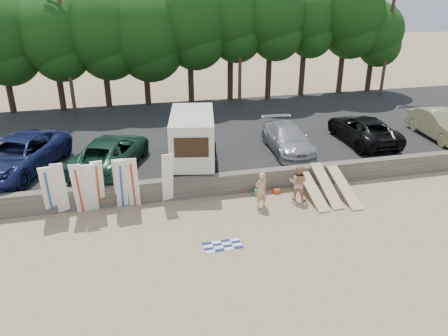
{
  "coord_description": "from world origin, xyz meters",
  "views": [
    {
      "loc": [
        -6.62,
        -15.35,
        9.57
      ],
      "look_at": [
        -2.28,
        3.0,
        1.31
      ],
      "focal_mm": 35.0,
      "sensor_mm": 36.0,
      "label": 1
    }
  ],
  "objects": [
    {
      "name": "beach_towel",
      "position": [
        -3.38,
        -1.4,
        0.01
      ],
      "size": [
        1.55,
        1.55,
        0.0
      ],
      "primitive_type": "plane",
      "rotation": [
        0.0,
        0.0,
        0.03
      ],
      "color": "white",
      "rests_on": "ground"
    },
    {
      "name": "cooler",
      "position": [
        -0.74,
        2.4,
        0.16
      ],
      "size": [
        0.45,
        0.39,
        0.32
      ],
      "primitive_type": "cube",
      "rotation": [
        0.0,
        0.0,
        -0.28
      ],
      "color": "#268B4B",
      "rests_on": "ground"
    },
    {
      "name": "surfboard_upright_6",
      "position": [
        -7.04,
        2.43,
        1.26
      ],
      "size": [
        0.56,
        0.79,
        2.52
      ],
      "primitive_type": "cube",
      "rotation": [
        0.27,
        0.0,
        0.08
      ],
      "color": "white",
      "rests_on": "ground"
    },
    {
      "name": "surfboard_upright_4",
      "position": [
        -8.03,
        2.56,
        1.26
      ],
      "size": [
        0.6,
        0.81,
        2.52
      ],
      "primitive_type": "cube",
      "rotation": [
        0.27,
        0.0,
        0.15
      ],
      "color": "white",
      "rests_on": "ground"
    },
    {
      "name": "car_4",
      "position": [
        11.67,
        5.78,
        1.52
      ],
      "size": [
        2.09,
        5.11,
        1.65
      ],
      "primitive_type": "imported",
      "rotation": [
        0.0,
        0.0,
        -0.07
      ],
      "color": "tan",
      "rests_on": "parking_lot"
    },
    {
      "name": "surfboard_low_2",
      "position": [
        3.14,
        1.33,
        0.5
      ],
      "size": [
        0.56,
        2.87,
        1.0
      ],
      "primitive_type": "cube",
      "rotation": [
        0.32,
        0.0,
        0.0
      ],
      "color": "#D0B783",
      "rests_on": "ground"
    },
    {
      "name": "utility_poles",
      "position": [
        2.0,
        16.0,
        5.43
      ],
      "size": [
        25.8,
        0.26,
        9.0
      ],
      "color": "#473321",
      "rests_on": "parking_lot"
    },
    {
      "name": "surfboard_upright_8",
      "position": [
        -5.01,
        2.52,
        1.28
      ],
      "size": [
        0.52,
        0.63,
        2.55
      ],
      "primitive_type": "cube",
      "rotation": [
        0.22,
        0.0,
        0.03
      ],
      "color": "white",
      "rests_on": "ground"
    },
    {
      "name": "car_2",
      "position": [
        2.01,
        5.92,
        1.42
      ],
      "size": [
        2.25,
        5.03,
        1.43
      ],
      "primitive_type": "imported",
      "rotation": [
        0.0,
        0.0,
        -0.05
      ],
      "color": "#949499",
      "rests_on": "parking_lot"
    },
    {
      "name": "beachgoer_a",
      "position": [
        -0.99,
        1.28,
        0.84
      ],
      "size": [
        0.7,
        0.56,
        1.69
      ],
      "primitive_type": "imported",
      "rotation": [
        0.0,
        0.0,
        3.42
      ],
      "color": "tan",
      "rests_on": "ground"
    },
    {
      "name": "surfboard_upright_7",
      "position": [
        -6.54,
        2.44,
        1.27
      ],
      "size": [
        0.56,
        0.7,
        2.54
      ],
      "primitive_type": "cube",
      "rotation": [
        0.23,
        0.0,
        -0.1
      ],
      "color": "white",
      "rests_on": "ground"
    },
    {
      "name": "parking_lot",
      "position": [
        0.0,
        10.5,
        0.35
      ],
      "size": [
        44.0,
        14.5,
        0.7
      ],
      "primitive_type": "cube",
      "color": "#282828",
      "rests_on": "ground"
    },
    {
      "name": "seawall",
      "position": [
        0.0,
        3.0,
        0.5
      ],
      "size": [
        44.0,
        0.5,
        1.0
      ],
      "primitive_type": "cube",
      "color": "#6B6356",
      "rests_on": "ground"
    },
    {
      "name": "treeline",
      "position": [
        -1.56,
        17.55,
        6.47
      ],
      "size": [
        33.26,
        6.38,
        9.35
      ],
      "color": "#382616",
      "rests_on": "parking_lot"
    },
    {
      "name": "ground",
      "position": [
        0.0,
        0.0,
        0.0
      ],
      "size": [
        120.0,
        120.0,
        0.0
      ],
      "primitive_type": "plane",
      "color": "tan",
      "rests_on": "ground"
    },
    {
      "name": "surfboard_upright_0",
      "position": [
        -10.08,
        2.49,
        1.25
      ],
      "size": [
        0.6,
        0.89,
        2.5
      ],
      "primitive_type": "cube",
      "rotation": [
        0.3,
        0.0,
        0.13
      ],
      "color": "white",
      "rests_on": "ground"
    },
    {
      "name": "surfboard_low_1",
      "position": [
        2.35,
        1.55,
        0.58
      ],
      "size": [
        0.56,
        2.82,
        1.16
      ],
      "primitive_type": "cube",
      "rotation": [
        0.37,
        0.0,
        0.0
      ],
      "color": "#D0B783",
      "rests_on": "ground"
    },
    {
      "name": "surfboard_low_0",
      "position": [
        1.63,
        1.52,
        0.46
      ],
      "size": [
        0.56,
        2.9,
        0.92
      ],
      "primitive_type": "cube",
      "rotation": [
        0.29,
        0.0,
        0.0
      ],
      "color": "#D0B783",
      "rests_on": "ground"
    },
    {
      "name": "beachgoer_b",
      "position": [
        0.89,
        1.53,
        0.89
      ],
      "size": [
        1.09,
        1.04,
        1.78
      ],
      "primitive_type": "imported",
      "rotation": [
        0.0,
        0.0,
        2.54
      ],
      "color": "tan",
      "rests_on": "ground"
    },
    {
      "name": "car_1",
      "position": [
        -7.48,
        5.81,
        1.5
      ],
      "size": [
        4.56,
        6.32,
        1.6
      ],
      "primitive_type": "imported",
      "rotation": [
        0.0,
        0.0,
        2.77
      ],
      "color": "#143726",
      "rests_on": "parking_lot"
    },
    {
      "name": "surfboard_upright_3",
      "position": [
        -8.34,
        2.37,
        1.25
      ],
      "size": [
        0.57,
        0.87,
        2.5
      ],
      "primitive_type": "cube",
      "rotation": [
        0.3,
        0.0,
        0.09
      ],
      "color": "white",
      "rests_on": "ground"
    },
    {
      "name": "car_3",
      "position": [
        6.82,
        6.31,
        1.46
      ],
      "size": [
        2.63,
        5.52,
        1.52
      ],
      "primitive_type": "imported",
      "rotation": [
        0.0,
        0.0,
        3.12
      ],
      "color": "black",
      "rests_on": "parking_lot"
    },
    {
      "name": "surfboard_upright_2",
      "position": [
        -8.82,
        2.38,
        1.27
      ],
      "size": [
        0.54,
        0.73,
        2.53
      ],
      "primitive_type": "cube",
      "rotation": [
        0.25,
        0.0,
        -0.05
      ],
      "color": "white",
      "rests_on": "ground"
    },
    {
      "name": "car_0",
      "position": [
        -11.91,
        6.2,
        1.58
      ],
      "size": [
        5.12,
        6.96,
        1.76
      ],
      "primitive_type": "imported",
      "rotation": [
        0.0,
        0.0,
        -0.39
      ],
      "color": "#141C47",
      "rests_on": "parking_lot"
    },
    {
      "name": "surfboard_upright_1",
      "position": [
        -9.59,
        2.53,
        1.28
      ],
      "size": [
        0.53,
        0.62,
        2.56
      ],
      "primitive_type": "cube",
      "rotation": [
        0.21,
        0.0,
        0.06
      ],
      "color": "white",
      "rests_on": "ground"
    },
    {
      "name": "gear_bag",
      "position": [
        0.19,
        2.4,
        0.11
      ],
      "size": [
        0.31,
        0.26,
        0.22
      ],
      "primitive_type": "cube",
      "rotation": [
        0.0,
        0.0,
        -0.02
      ],
      "color": "#E74D1B",
      "rests_on": "ground"
    },
    {
      "name": "surfboard_upright_5",
      "position": [
        -7.12,
        2.62,
        1.26
      ],
      "size": [
        0.52,
        0.8,
        2.51
      ],
      "primitive_type": "cube",
      "rotation": [
        0.28,
        0.0,
        0.03
      ],
      "color": "white",
      "rests_on": "ground"
    },
    {
      "name": "box_trailer",
      "position": [
        -3.4,
        5.18,
        2.21
      ],
      "size": [
        3.01,
        4.53,
        2.69
      ],
      "rotation": [
        0.0,
        0.0,
        -0.18
      ],
      "color": "beige",
      "rests_on": "parking_lot"
    }
  ]
}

